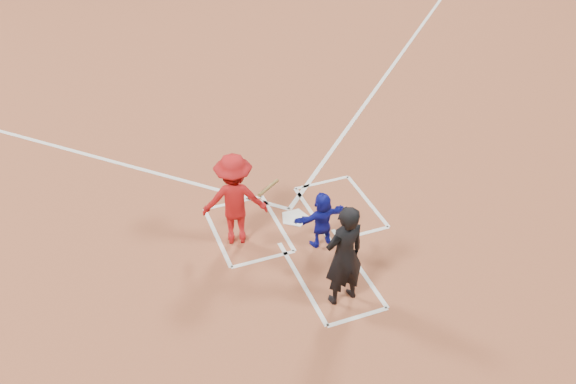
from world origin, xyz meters
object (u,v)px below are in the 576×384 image
object	(u,v)px
home_plate	(295,218)
umpire	(344,256)
catcher	(322,219)
batter_at_plate	(235,200)

from	to	relation	value
home_plate	umpire	distance (m)	2.51
umpire	catcher	bearing A→B (deg)	-108.26
home_plate	batter_at_plate	distance (m)	1.56
umpire	batter_at_plate	size ratio (longest dim) A/B	1.05
home_plate	catcher	bearing A→B (deg)	101.98
catcher	umpire	size ratio (longest dim) A/B	0.58
catcher	batter_at_plate	size ratio (longest dim) A/B	0.61
batter_at_plate	catcher	bearing A→B (deg)	-25.31
umpire	home_plate	bearing A→B (deg)	-99.98
home_plate	umpire	xyz separation A→B (m)	(-0.07, -2.31, 0.96)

